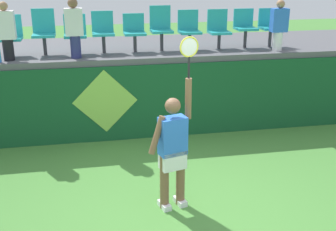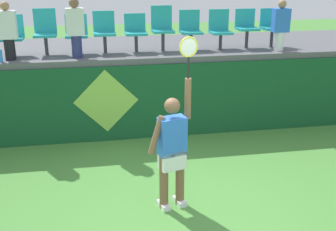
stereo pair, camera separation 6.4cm
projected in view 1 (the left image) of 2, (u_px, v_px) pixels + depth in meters
ground_plane at (187, 215)px, 6.19m from camera, size 40.00×40.00×0.00m
court_back_wall at (154, 101)px, 8.73m from camera, size 11.77×0.20×1.53m
spectator_platform at (144, 48)px, 9.68m from camera, size 11.77×2.74×0.12m
tennis_player at (173, 148)px, 6.10m from camera, size 0.74×0.35×2.50m
stadium_chair_0 at (10, 34)px, 8.48m from camera, size 0.44×0.42×0.79m
stadium_chair_1 at (44, 30)px, 8.58m from camera, size 0.44×0.42×0.90m
stadium_chair_2 at (75, 32)px, 8.70m from camera, size 0.44×0.42×0.78m
stadium_chair_3 at (103, 30)px, 8.78m from camera, size 0.44×0.42×0.83m
stadium_chair_4 at (134, 30)px, 8.90m from camera, size 0.44×0.42×0.77m
stadium_chair_5 at (161, 26)px, 8.99m from camera, size 0.44×0.42×0.91m
stadium_chair_6 at (189, 28)px, 9.11m from camera, size 0.44×0.42×0.82m
stadium_chair_7 at (218, 28)px, 9.23m from camera, size 0.44×0.42×0.82m
stadium_chair_8 at (245, 25)px, 9.31m from camera, size 0.44×0.42×0.82m
stadium_chair_9 at (270, 25)px, 9.41m from camera, size 0.44×0.42×0.81m
spectator_0 at (6, 31)px, 8.04m from camera, size 0.34×0.20×1.09m
spectator_1 at (74, 27)px, 8.23m from camera, size 0.34×0.20×1.13m
spectator_2 at (279, 25)px, 8.96m from camera, size 0.34×0.20×1.04m
wall_signage_mount at (107, 141)px, 8.72m from camera, size 1.27×0.01×1.48m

